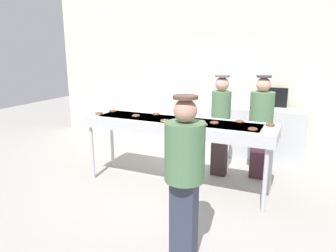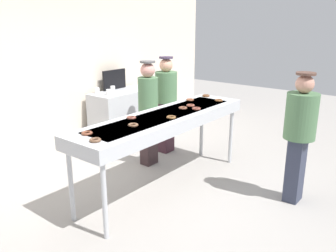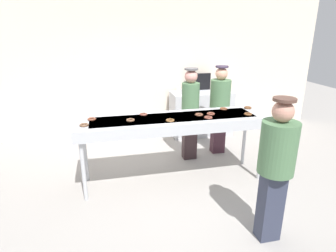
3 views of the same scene
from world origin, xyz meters
name	(u,v)px [view 3 (image 3 of 3)]	position (x,y,z in m)	size (l,w,h in m)	color
ground_plane	(173,179)	(0.00, 0.00, 0.00)	(16.00, 16.00, 0.00)	#9E9993
back_wall	(148,58)	(0.00, 2.33, 1.67)	(8.00, 0.12, 3.34)	beige
fryer_conveyor	(174,123)	(0.00, 0.00, 0.95)	(2.86, 0.72, 1.04)	#B7BABF
chocolate_donut_0	(92,119)	(-1.18, 0.13, 1.05)	(0.12, 0.12, 0.03)	brown
chocolate_donut_1	(224,109)	(0.88, 0.21, 1.05)	(0.12, 0.12, 0.03)	brown
chocolate_donut_2	(130,120)	(-0.64, -0.05, 1.05)	(0.12, 0.12, 0.03)	brown
chocolate_donut_3	(211,114)	(0.57, -0.01, 1.05)	(0.12, 0.12, 0.03)	brown
chocolate_donut_4	(199,115)	(0.39, -0.01, 1.05)	(0.12, 0.12, 0.03)	brown
chocolate_donut_5	(84,125)	(-1.27, -0.12, 1.05)	(0.12, 0.12, 0.03)	brown
chocolate_donut_6	(248,114)	(1.12, -0.15, 1.05)	(0.12, 0.12, 0.03)	brown
chocolate_donut_7	(208,118)	(0.47, -0.18, 1.05)	(0.12, 0.12, 0.03)	brown
chocolate_donut_8	(170,120)	(-0.10, -0.19, 1.05)	(0.12, 0.12, 0.03)	brown
chocolate_donut_9	(143,114)	(-0.43, 0.19, 1.05)	(0.12, 0.12, 0.03)	brown
chocolate_donut_10	(248,108)	(1.29, 0.19, 1.05)	(0.12, 0.12, 0.03)	brown
worker_baker	(190,110)	(0.48, 0.71, 0.91)	(0.31, 0.31, 1.65)	#342426
worker_assistant	(220,104)	(1.08, 0.85, 0.96)	(0.37, 0.37, 1.65)	#3F232D
customer_waiting	(276,162)	(0.73, -1.52, 0.96)	(0.38, 0.38, 1.64)	#2F3448
prep_counter	(201,113)	(1.10, 1.88, 0.48)	(1.33, 0.59, 0.96)	#B7BABF
paper_cup_0	(178,89)	(0.62, 2.07, 1.01)	(0.09, 0.09, 0.10)	white
paper_cup_1	(193,89)	(0.92, 1.99, 1.01)	(0.09, 0.09, 0.10)	white
paper_cup_2	(183,92)	(0.65, 1.80, 1.01)	(0.09, 0.09, 0.10)	white
menu_display	(199,82)	(1.10, 2.13, 1.14)	(0.55, 0.04, 0.37)	black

